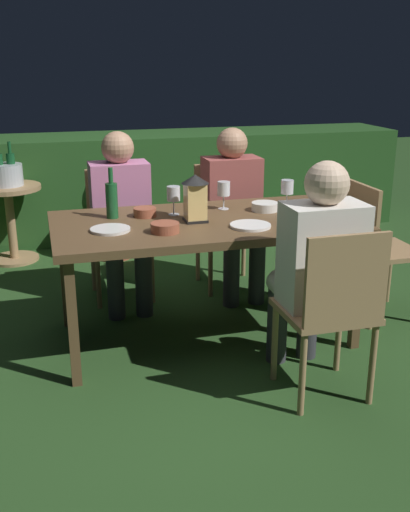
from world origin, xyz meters
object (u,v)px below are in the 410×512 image
object	(u,v)px
person_in_rust	(234,205)
chair_side_right_a	(119,227)
plate_c	(323,218)
plate_a	(250,226)
lantern_centerpiece	(195,195)
wine_glass_a	(287,188)
bowl_olives	(165,227)
green_bottle_on_table	(112,199)
bowl_bread	(145,212)
potted_plant_corner	(112,209)
chair_side_left_b	(332,307)
chair_head_far	(375,244)
wine_glass_b	(173,195)
wine_glass_c	(224,190)
person_in_cream	(316,263)
ice_bucket	(6,173)
chair_side_right_b	(225,219)
plate_b	(110,229)
side_table	(10,211)
bowl_salad	(265,206)
dining_table	(205,229)
person_in_pink	(122,212)

from	to	relation	value
person_in_rust	chair_side_right_a	distance (m)	0.81
plate_c	plate_a	bearing A→B (deg)	-173.58
lantern_centerpiece	wine_glass_a	distance (m)	0.65
plate_c	bowl_olives	world-z (taller)	bowl_olives
green_bottle_on_table	bowl_bread	distance (m)	0.20
green_bottle_on_table	bowl_bread	xyz separation A→B (m)	(0.18, -0.02, -0.08)
plate_c	potted_plant_corner	world-z (taller)	plate_c
person_in_rust	bowl_bread	xyz separation A→B (m)	(-0.70, -0.47, 0.11)
lantern_centerpiece	bowl_olives	world-z (taller)	lantern_centerpiece
chair_side_left_b	wine_glass_a	bearing A→B (deg)	79.88
chair_head_far	wine_glass_b	distance (m)	1.31
lantern_centerpiece	wine_glass_c	distance (m)	0.33
chair_side_left_b	chair_head_far	bearing A→B (deg)	49.30
person_in_cream	person_in_rust	bearing A→B (deg)	90.00
ice_bucket	wine_glass_a	bearing A→B (deg)	-43.93
wine_glass_b	plate_c	world-z (taller)	wine_glass_b
chair_side_right_b	person_in_rust	distance (m)	0.25
plate_b	wine_glass_b	bearing A→B (deg)	31.34
plate_c	person_in_cream	bearing A→B (deg)	-118.95
person_in_rust	plate_b	bearing A→B (deg)	-142.00
wine_glass_b	wine_glass_c	size ratio (longest dim) A/B	1.00
chair_side_right_b	side_table	xyz separation A→B (m)	(-1.52, 0.95, -0.07)
chair_side_left_b	person_in_cream	size ratio (longest dim) A/B	0.76
person_in_rust	bowl_salad	bearing A→B (deg)	-88.14
plate_b	bowl_olives	size ratio (longest dim) A/B	1.40
chair_side_right_a	lantern_centerpiece	size ratio (longest dim) A/B	3.28
chair_side_right_a	bowl_bread	world-z (taller)	chair_side_right_a
bowl_bread	potted_plant_corner	distance (m)	1.52
bowl_bread	bowl_salad	xyz separation A→B (m)	(0.72, -0.06, -0.00)
wine_glass_c	bowl_salad	world-z (taller)	wine_glass_c
person_in_rust	wine_glass_b	xyz separation A→B (m)	(-0.53, -0.48, 0.20)
person_in_cream	wine_glass_b	size ratio (longest dim) A/B	6.80
dining_table	chair_side_right_a	size ratio (longest dim) A/B	1.97
lantern_centerpiece	person_in_cream	bearing A→B (deg)	-54.35
chair_side_left_b	plate_b	world-z (taller)	chair_side_left_b
wine_glass_c	potted_plant_corner	distance (m)	1.58
plate_a	side_table	distance (m)	2.42
person_in_pink	bowl_bread	xyz separation A→B (m)	(0.07, -0.47, 0.11)
chair_side_right_b	person_in_rust	world-z (taller)	person_in_rust
chair_head_far	plate_c	xyz separation A→B (m)	(-0.45, -0.16, 0.24)
chair_head_far	side_table	world-z (taller)	chair_head_far
person_in_rust	lantern_centerpiece	xyz separation A→B (m)	(-0.45, -0.66, 0.23)
wine_glass_b	bowl_olives	world-z (taller)	wine_glass_b
wine_glass_c	bowl_bread	xyz separation A→B (m)	(-0.49, -0.05, -0.09)
plate_a	potted_plant_corner	world-z (taller)	plate_a
bowl_olives	potted_plant_corner	bearing A→B (deg)	91.85
chair_side_right_b	wine_glass_b	bearing A→B (deg)	-128.00
dining_table	ice_bucket	xyz separation A→B (m)	(-1.13, 1.79, 0.06)
chair_side_left_b	potted_plant_corner	distance (m)	2.59
chair_side_left_b	wine_glass_b	xyz separation A→B (m)	(-0.53, 0.99, 0.35)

